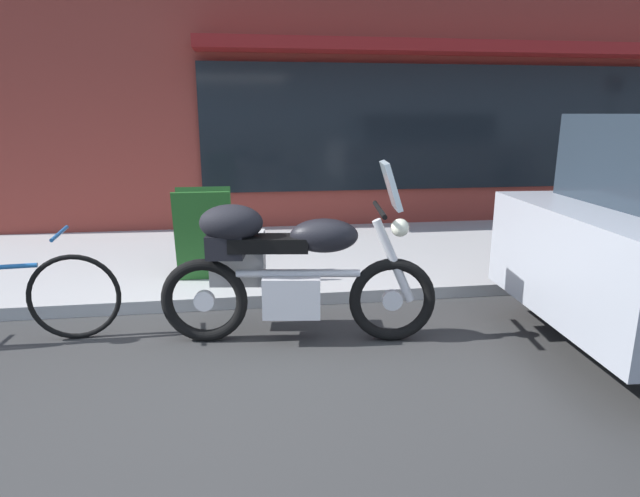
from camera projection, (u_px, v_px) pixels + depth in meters
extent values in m
plane|color=#323232|center=(210.00, 383.00, 3.51)|extent=(80.00, 80.00, 0.00)
torus|color=black|center=(392.00, 300.00, 4.10)|extent=(0.68, 0.18, 0.68)
cylinder|color=silver|center=(392.00, 300.00, 4.10)|extent=(0.17, 0.08, 0.16)
torus|color=black|center=(204.00, 301.00, 4.09)|extent=(0.68, 0.18, 0.68)
cylinder|color=silver|center=(204.00, 301.00, 4.09)|extent=(0.17, 0.08, 0.16)
cube|color=silver|center=(292.00, 294.00, 4.08)|extent=(0.48, 0.36, 0.32)
cylinder|color=silver|center=(298.00, 273.00, 4.04)|extent=(0.96, 0.19, 0.06)
ellipsoid|color=black|center=(324.00, 236.00, 3.97)|extent=(0.55, 0.35, 0.26)
cube|color=black|center=(269.00, 243.00, 3.98)|extent=(0.63, 0.32, 0.11)
cube|color=black|center=(226.00, 246.00, 3.98)|extent=(0.31, 0.26, 0.18)
cylinder|color=silver|center=(394.00, 261.00, 4.02)|extent=(0.35, 0.12, 0.67)
cylinder|color=black|center=(379.00, 209.00, 3.92)|extent=(0.12, 0.62, 0.04)
cube|color=silver|center=(391.00, 186.00, 3.88)|extent=(0.19, 0.34, 0.35)
sphere|color=#EAEACC|center=(400.00, 228.00, 3.96)|extent=(0.14, 0.14, 0.14)
cube|color=#B7B7B7|center=(237.00, 258.00, 4.25)|extent=(0.46, 0.26, 0.44)
cube|color=black|center=(238.00, 254.00, 4.36)|extent=(0.37, 0.07, 0.03)
ellipsoid|color=black|center=(231.00, 223.00, 3.93)|extent=(0.52, 0.38, 0.28)
torus|color=black|center=(75.00, 297.00, 4.13)|extent=(0.70, 0.10, 0.70)
cylinder|color=#1E5999|center=(60.00, 233.00, 3.99)|extent=(0.07, 0.48, 0.03)
cylinder|color=black|center=(570.00, 276.00, 4.75)|extent=(0.67, 0.26, 0.66)
cube|color=#1E511E|center=(203.00, 237.00, 5.14)|extent=(0.55, 0.19, 0.91)
cube|color=#1E511E|center=(205.00, 232.00, 5.36)|extent=(0.55, 0.19, 0.91)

